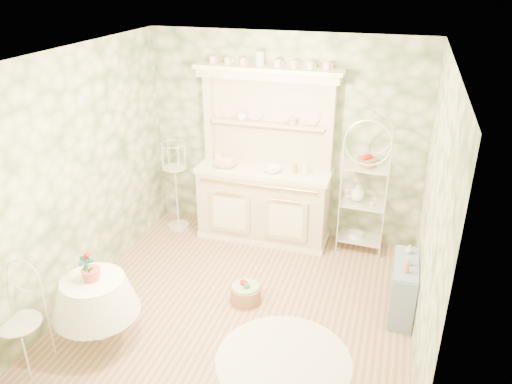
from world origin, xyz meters
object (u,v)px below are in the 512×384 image
(kitchen_dresser, at_px, (264,159))
(cafe_chair, at_px, (19,323))
(bakers_rack, at_px, (365,184))
(round_table, at_px, (98,315))
(birdcage_stand, at_px, (176,181))
(side_shelf, at_px, (403,288))
(floor_basket, at_px, (246,292))

(kitchen_dresser, height_order, cafe_chair, kitchen_dresser)
(bakers_rack, distance_m, round_table, 3.48)
(kitchen_dresser, xyz_separation_m, round_table, (-0.99, -2.46, -0.85))
(round_table, distance_m, birdcage_stand, 2.43)
(side_shelf, height_order, birdcage_stand, birdcage_stand)
(cafe_chair, distance_m, floor_basket, 2.27)
(kitchen_dresser, relative_size, bakers_rack, 1.25)
(round_table, bearing_deg, floor_basket, 40.32)
(floor_basket, bearing_deg, round_table, -139.68)
(floor_basket, bearing_deg, bakers_rack, 54.82)
(side_shelf, height_order, floor_basket, side_shelf)
(kitchen_dresser, relative_size, round_table, 3.82)
(kitchen_dresser, distance_m, floor_basket, 1.79)
(kitchen_dresser, xyz_separation_m, birdcage_stand, (-1.24, -0.08, -0.43))
(birdcage_stand, bearing_deg, round_table, -84.00)
(side_shelf, distance_m, birdcage_stand, 3.30)
(side_shelf, distance_m, cafe_chair, 3.80)
(bakers_rack, xyz_separation_m, round_table, (-2.28, -2.55, -0.61))
(bakers_rack, xyz_separation_m, cafe_chair, (-2.77, -3.02, -0.46))
(cafe_chair, bearing_deg, birdcage_stand, 84.66)
(kitchen_dresser, relative_size, cafe_chair, 2.51)
(side_shelf, bearing_deg, floor_basket, -173.35)
(bakers_rack, distance_m, floor_basket, 2.04)
(side_shelf, relative_size, birdcage_stand, 0.49)
(round_table, relative_size, birdcage_stand, 0.42)
(round_table, distance_m, cafe_chair, 0.70)
(bakers_rack, bearing_deg, kitchen_dresser, -172.35)
(bakers_rack, height_order, floor_basket, bakers_rack)
(bakers_rack, distance_m, birdcage_stand, 2.54)
(cafe_chair, xyz_separation_m, birdcage_stand, (0.24, 2.85, 0.26))
(cafe_chair, relative_size, birdcage_stand, 0.63)
(bakers_rack, height_order, cafe_chair, bakers_rack)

